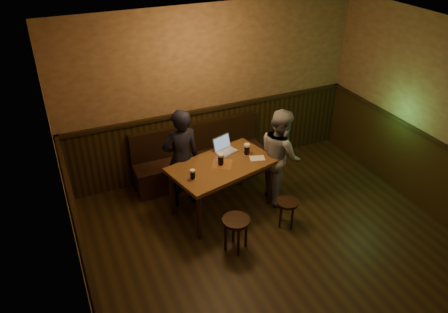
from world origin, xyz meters
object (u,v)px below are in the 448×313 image
bench (199,162)px  pint_mid (221,159)px  stool_right (287,206)px  person_grey (280,155)px  pint_right (247,149)px  person_suit (181,159)px  pub_table (222,170)px  pint_left (193,174)px  stool_left (236,225)px  laptop (224,148)px

bench → pint_mid: size_ratio=12.47×
stool_right → person_grey: size_ratio=0.28×
pint_mid → pint_right: bearing=12.6°
person_grey → bench: bearing=49.8°
pint_mid → pint_right: pint_right is taller
person_suit → bench: bearing=-135.3°
person_suit → person_grey: size_ratio=1.06×
bench → stool_right: 1.81m
pub_table → pint_left: 0.58m
pub_table → person_suit: bearing=127.5°
pub_table → pint_mid: 0.20m
bench → person_grey: 1.43m
pint_right → pint_mid: bearing=-167.4°
bench → pint_right: size_ratio=12.20×
pub_table → stool_right: (0.69, -0.73, -0.36)m
pint_left → pint_right: (0.96, 0.29, 0.02)m
pub_table → stool_left: size_ratio=3.31×
pint_left → pint_mid: 0.53m
pint_left → stool_right: bearing=-23.9°
stool_right → pint_mid: (-0.72, 0.72, 0.55)m
bench → pint_left: (-0.52, -1.13, 0.56)m
person_grey → person_suit: bearing=79.4°
person_suit → pub_table: bearing=137.5°
bench → pint_right: pint_right is taller
pint_left → pub_table: bearing=20.0°
laptop → stool_right: bearing=-82.8°
stool_left → laptop: bearing=72.9°
bench → pint_left: bearing=-114.6°
pint_mid → person_suit: 0.62m
pint_left → pint_right: bearing=16.7°
stool_left → stool_right: stool_left is taller
person_suit → laptop: bearing=170.9°
stool_left → pint_right: bearing=57.1°
person_suit → person_grey: bearing=159.0°
laptop → person_suit: person_suit is taller
pub_table → person_suit: size_ratio=1.04×
pint_left → laptop: bearing=36.4°
pint_mid → person_grey: bearing=-2.7°
stool_left → pint_right: pint_right is taller
person_grey → pint_right: bearing=79.6°
pub_table → pint_right: bearing=-1.4°
stool_right → pint_mid: size_ratio=2.36×
laptop → person_suit: size_ratio=0.24×
pub_table → person_suit: person_suit is taller
pint_left → pint_mid: size_ratio=0.85×
pint_mid → person_suit: person_suit is taller
stool_left → pint_mid: (0.17, 0.88, 0.49)m
pint_left → person_suit: bearing=86.8°
pint_mid → pub_table: bearing=12.8°
stool_right → pint_mid: 1.16m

